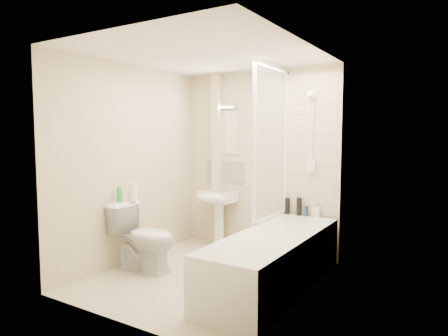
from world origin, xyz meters
The scene contains 24 objects.
floor centered at (0.00, 0.00, 0.00)m, with size 2.50×2.50×0.00m, color beige.
wall_back centered at (0.00, 1.25, 1.20)m, with size 2.20×0.02×2.40m, color beige.
wall_left centered at (-1.10, 0.00, 1.20)m, with size 0.02×2.50×2.40m, color beige.
wall_right centered at (1.10, 0.00, 1.20)m, with size 0.02×2.50×2.40m, color beige.
ceiling centered at (0.00, 0.00, 2.40)m, with size 2.20×2.50×0.02m, color white.
tile_back centered at (0.75, 1.24, 1.42)m, with size 0.70×0.01×1.75m, color beige.
tile_right centered at (1.09, 0.13, 1.42)m, with size 0.01×2.10×1.75m, color beige.
pipe_boxing centered at (-0.62, 1.19, 1.20)m, with size 0.12×0.12×2.40m, color beige.
splashback centered at (-0.52, 1.24, 1.03)m, with size 0.60×0.01×0.30m, color beige.
mirror centered at (-0.52, 1.24, 1.58)m, with size 0.46×0.01×0.60m, color white.
strip_light centered at (-0.52, 1.22, 1.95)m, with size 0.42×0.07×0.07m, color silver.
bathtub centered at (0.75, 0.13, 0.29)m, with size 0.70×2.10×0.55m.
shower_screen centered at (0.40, 0.80, 1.45)m, with size 0.04×0.92×1.80m.
shower_fixture centered at (0.75, 1.19, 1.55)m, with size 0.10×0.16×0.99m.
pedestal_sink centered at (-0.52, 1.01, 0.62)m, with size 0.46×0.44×0.89m.
bottle_black_a centered at (0.46, 1.16, 0.65)m, with size 0.06×0.06×0.21m, color black.
bottle_black_b centered at (0.62, 1.16, 0.66)m, with size 0.07×0.07×0.22m, color black.
bottle_blue centered at (0.72, 1.16, 0.61)m, with size 0.05×0.05×0.13m, color navy.
bottle_cream centered at (0.81, 1.16, 0.64)m, with size 0.06×0.06×0.18m, color beige.
bottle_white_b centered at (0.85, 1.16, 0.61)m, with size 0.06×0.06×0.13m, color white.
toilet centered at (-0.72, -0.20, 0.39)m, with size 0.80×0.51×0.78m, color white.
toilet_roll_lower centered at (-0.94, -0.15, 0.84)m, with size 0.11×0.11×0.11m, color white.
toilet_roll_upper centered at (-0.94, -0.14, 0.94)m, with size 0.10×0.10×0.09m, color white.
green_bottle centered at (-1.00, -0.29, 0.87)m, with size 0.06×0.06×0.18m, color green.
Camera 1 is at (2.41, -3.52, 1.58)m, focal length 32.00 mm.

